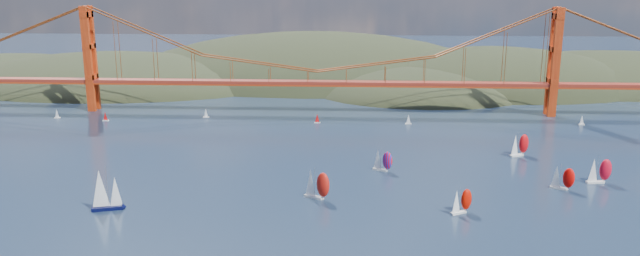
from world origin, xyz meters
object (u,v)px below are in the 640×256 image
object	(u,v)px
sloop_navy	(105,190)
racer_0	(316,184)
racer_1	(461,201)
racer_4	(599,170)
racer_2	(562,177)
racer_rwb	(382,160)
racer_3	(519,145)

from	to	relation	value
sloop_navy	racer_0	world-z (taller)	sloop_navy
sloop_navy	racer_1	bearing A→B (deg)	-14.82
racer_0	racer_4	xyz separation A→B (m)	(97.50, 20.86, -0.31)
racer_1	racer_2	size ratio (longest dim) A/B	0.96
racer_4	racer_rwb	xyz separation A→B (m)	(-74.94, 9.82, -0.55)
racer_0	racer_3	size ratio (longest dim) A/B	1.06
sloop_navy	racer_3	size ratio (longest dim) A/B	1.46
racer_1	racer_rwb	distance (m)	46.69
sloop_navy	racer_rwb	xyz separation A→B (m)	(87.16, 44.33, -2.30)
racer_0	racer_rwb	size ratio (longest dim) A/B	1.21
sloop_navy	racer_1	world-z (taller)	sloop_navy
racer_2	racer_3	bearing A→B (deg)	121.87
racer_1	racer_4	distance (m)	61.23
racer_1	racer_rwb	world-z (taller)	racer_rwb
racer_2	racer_4	size ratio (longest dim) A/B	0.90
racer_3	racer_4	distance (m)	37.64
racer_0	racer_1	distance (m)	46.02
racer_0	racer_3	bearing A→B (deg)	62.19
sloop_navy	racer_1	distance (m)	109.51
racer_0	racer_1	size ratio (longest dim) A/B	1.23
racer_3	sloop_navy	bearing A→B (deg)	177.30
racer_2	racer_3	distance (m)	39.79
racer_4	racer_3	bearing A→B (deg)	113.05
racer_4	racer_rwb	distance (m)	75.58
racer_2	racer_rwb	size ratio (longest dim) A/B	1.02
racer_1	racer_2	xyz separation A→B (m)	(37.77, 23.98, 0.16)
racer_0	racer_2	distance (m)	83.72
racer_4	racer_rwb	world-z (taller)	racer_4
racer_2	racer_3	xyz separation A→B (m)	(-4.44, 39.53, 0.50)
racer_4	racer_1	bearing A→B (deg)	-157.21
racer_3	racer_4	bearing A→B (deg)	-86.86
racer_2	racer_1	bearing A→B (deg)	-122.13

